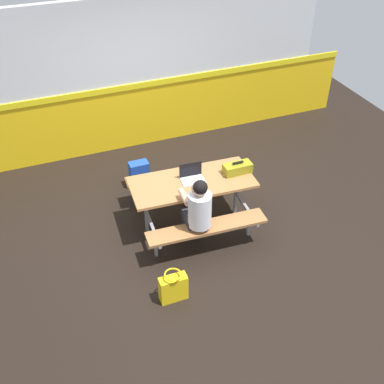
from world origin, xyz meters
The scene contains 8 objects.
ground_plane centered at (0.00, 0.00, -0.01)m, with size 10.00×10.00×0.02m, color black.
accent_backdrop centered at (0.00, 2.41, 1.25)m, with size 8.00×0.14×2.60m.
picnic_table_main centered at (0.10, 0.00, 0.57)m, with size 1.74×1.64×0.74m.
student_nearer centered at (-0.04, -0.55, 0.71)m, with size 0.38×0.53×1.21m.
laptop_silver centered at (0.11, 0.04, 0.79)m, with size 0.33×0.24×0.22m.
toolbox_grey centered at (0.76, -0.04, 0.81)m, with size 0.40×0.18×0.18m.
backpack_dark centered at (-0.36, 1.14, 0.22)m, with size 0.30×0.22×0.44m.
tote_bag_bright centered at (-0.63, -1.24, 0.19)m, with size 0.34×0.21×0.43m.
Camera 1 is at (-1.80, -4.85, 4.54)m, focal length 44.06 mm.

